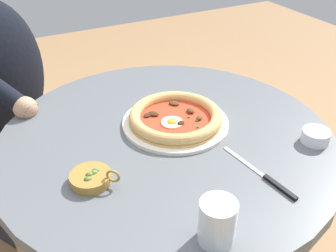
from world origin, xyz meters
name	(u,v)px	position (x,y,z in m)	size (l,w,h in m)	color
dining_table	(166,175)	(0.00, 0.00, 0.58)	(0.92, 0.92, 0.72)	#565B60
pizza_on_plate	(175,118)	(-0.05, -0.04, 0.74)	(0.30, 0.30, 0.04)	white
water_glass	(217,224)	(0.08, 0.36, 0.76)	(0.07, 0.07, 0.09)	silver
steak_knife	(268,179)	(-0.12, 0.28, 0.72)	(0.04, 0.23, 0.01)	silver
ramekin_capers	(316,136)	(-0.33, 0.21, 0.74)	(0.07, 0.07, 0.03)	white
olive_pan	(91,178)	(0.24, 0.09, 0.73)	(0.10, 0.10, 0.05)	olive
diner_person	(10,122)	(0.36, -0.62, 0.52)	(0.43, 0.58, 1.16)	#282833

